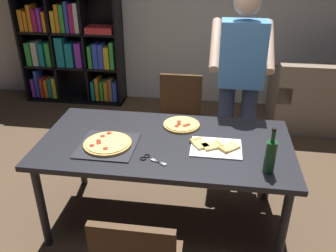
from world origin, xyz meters
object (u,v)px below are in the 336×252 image
Objects in this scene: chair_far_side at (179,115)px; person_serving_pizza at (240,79)px; bookshelf at (68,33)px; dining_table at (165,149)px; pepperoni_pizza_on_tray at (108,144)px; second_pizza_plain at (181,125)px; kitchen_scissors at (150,159)px; wine_bottle at (270,156)px.

person_serving_pizza is (0.55, -0.22, 0.49)m from chair_far_side.
bookshelf reaches higher than person_serving_pizza.
dining_table is 0.97m from chair_far_side.
second_pizza_plain is at bearing 38.46° from pepperoni_pizza_on_tray.
person_serving_pizza is at bearing -21.90° from chair_far_side.
wine_bottle is at bearing -2.88° from kitchen_scissors.
person_serving_pizza is at bearing 46.09° from second_pizza_plain.
wine_bottle is (1.11, -0.17, 0.10)m from pepperoni_pizza_on_tray.
dining_table is at bearing 17.66° from pepperoni_pizza_on_tray.
person_serving_pizza is 6.01× the size of second_pizza_plain.
bookshelf is at bearing 143.76° from person_serving_pizza.
dining_table is 5.85× the size of wine_bottle.
wine_bottle reaches higher than dining_table.
person_serving_pizza is 0.70m from second_pizza_plain.
bookshelf is (-1.68, 2.37, 0.27)m from dining_table.
chair_far_side is 0.51× the size of person_serving_pizza.
pepperoni_pizza_on_tray reaches higher than kitchen_scissors.
wine_bottle is (0.16, -1.03, -0.13)m from person_serving_pizza.
dining_table is 0.28m from kitchen_scissors.
wine_bottle is 1.08× the size of second_pizza_plain.
second_pizza_plain is at bearing -133.91° from person_serving_pizza.
wine_bottle is at bearing -60.57° from chair_far_side.
chair_far_side reaches higher than pepperoni_pizza_on_tray.
person_serving_pizza is 8.97× the size of kitchen_scissors.
kitchen_scissors is at bearing -93.17° from chair_far_side.
person_serving_pizza is (0.55, 0.74, 0.32)m from dining_table.
kitchen_scissors reaches higher than dining_table.
chair_far_side is 2.85× the size of wine_bottle.
second_pizza_plain is (0.16, 0.52, 0.01)m from kitchen_scissors.
chair_far_side is at bearing 119.43° from wine_bottle.
person_serving_pizza is 5.54× the size of wine_bottle.
chair_far_side is at bearing 97.60° from second_pizza_plain.
chair_far_side reaches higher than kitchen_scissors.
pepperoni_pizza_on_tray is (-0.40, -1.08, 0.25)m from chair_far_side.
bookshelf is 6.17× the size of wine_bottle.
bookshelf reaches higher than wine_bottle.
person_serving_pizza is at bearing 53.35° from dining_table.
dining_table is 2.05× the size of chair_far_side.
bookshelf reaches higher than kitchen_scissors.
dining_table is 0.79m from wine_bottle.
pepperoni_pizza_on_tray is 1.39× the size of second_pizza_plain.
wine_bottle is (0.71, -0.30, 0.19)m from dining_table.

